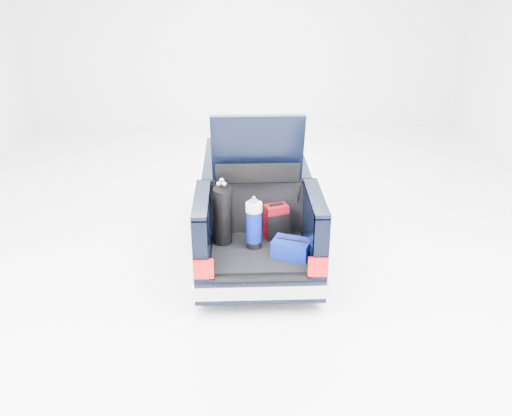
{
  "coord_description": "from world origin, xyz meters",
  "views": [
    {
      "loc": [
        -0.3,
        -8.17,
        4.32
      ],
      "look_at": [
        0.0,
        -0.5,
        0.81
      ],
      "focal_mm": 38.0,
      "sensor_mm": 36.0,
      "label": 1
    }
  ],
  "objects_px": {
    "car": "(255,201)",
    "red_suitcase": "(276,222)",
    "black_golf_bag": "(223,216)",
    "blue_duffel": "(291,248)",
    "blue_golf_bag": "(254,225)"
  },
  "relations": [
    {
      "from": "car",
      "to": "blue_golf_bag",
      "type": "distance_m",
      "value": 1.5
    },
    {
      "from": "blue_golf_bag",
      "to": "blue_duffel",
      "type": "height_order",
      "value": "blue_golf_bag"
    },
    {
      "from": "red_suitcase",
      "to": "blue_duffel",
      "type": "distance_m",
      "value": 0.59
    },
    {
      "from": "car",
      "to": "red_suitcase",
      "type": "xyz_separation_m",
      "value": [
        0.27,
        -1.19,
        0.18
      ]
    },
    {
      "from": "car",
      "to": "blue_duffel",
      "type": "relative_size",
      "value": 7.95
    },
    {
      "from": "car",
      "to": "blue_golf_bag",
      "type": "xyz_separation_m",
      "value": [
        -0.06,
        -1.47,
        0.28
      ]
    },
    {
      "from": "car",
      "to": "blue_duffel",
      "type": "bearing_deg",
      "value": -75.81
    },
    {
      "from": "black_golf_bag",
      "to": "blue_duffel",
      "type": "xyz_separation_m",
      "value": [
        0.94,
        -0.39,
        -0.32
      ]
    },
    {
      "from": "red_suitcase",
      "to": "black_golf_bag",
      "type": "height_order",
      "value": "black_golf_bag"
    },
    {
      "from": "blue_golf_bag",
      "to": "car",
      "type": "bearing_deg",
      "value": 74.73
    },
    {
      "from": "black_golf_bag",
      "to": "blue_duffel",
      "type": "bearing_deg",
      "value": -40.27
    },
    {
      "from": "blue_golf_bag",
      "to": "black_golf_bag",
      "type": "bearing_deg",
      "value": 152.16
    },
    {
      "from": "car",
      "to": "red_suitcase",
      "type": "relative_size",
      "value": 8.56
    },
    {
      "from": "black_golf_bag",
      "to": "blue_golf_bag",
      "type": "relative_size",
      "value": 1.28
    },
    {
      "from": "black_golf_bag",
      "to": "car",
      "type": "bearing_deg",
      "value": 52.17
    }
  ]
}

